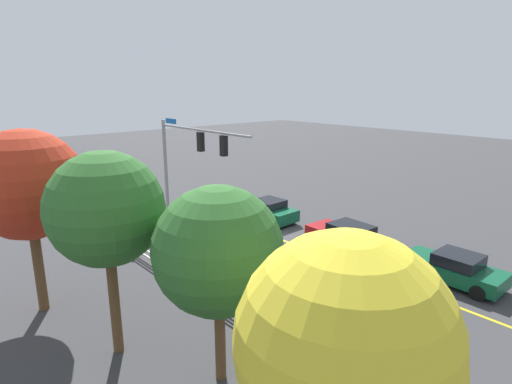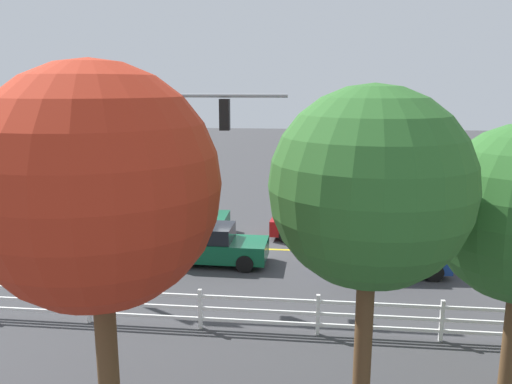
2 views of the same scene
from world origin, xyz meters
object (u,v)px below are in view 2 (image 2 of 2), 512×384
car_0 (325,224)px  car_2 (207,245)px  car_1 (390,254)px  car_3 (184,220)px  tree_1 (96,188)px  tree_2 (370,189)px  car_4 (454,227)px

car_0 → car_2: (4.53, 3.68, 0.05)m
car_1 → car_3: bearing=152.8°
tree_1 → car_3: bearing=-80.8°
car_0 → tree_1: tree_1 is taller
car_3 → car_1: bearing=154.3°
car_1 → car_2: size_ratio=0.90×
car_2 → car_1: bearing=-1.3°
tree_2 → car_1: bearing=-101.3°
car_2 → tree_2: 11.42m
car_1 → tree_1: (6.32, 10.24, 4.32)m
car_1 → tree_1: 12.79m
car_4 → tree_2: bearing=69.2°
tree_2 → car_4: bearing=-111.1°
car_4 → tree_1: tree_1 is taller
car_1 → car_2: 6.78m
car_0 → tree_2: size_ratio=0.70×
car_3 → tree_2: tree_2 is taller
car_4 → tree_1: 17.84m
car_0 → car_3: (6.36, 0.05, 0.01)m
tree_2 → car_3: bearing=-62.5°
tree_1 → car_2: bearing=-87.5°
car_2 → car_4: bearing=22.0°
tree_2 → car_0: bearing=-88.2°
car_0 → car_4: (-5.54, -0.22, -0.01)m
car_0 → car_3: bearing=3.7°
car_0 → car_1: (-2.24, 3.92, 0.03)m
car_1 → tree_1: bearing=-124.6°
car_3 → tree_2: size_ratio=0.61×
car_3 → tree_1: size_ratio=0.58×
tree_1 → tree_2: bearing=-166.4°
car_3 → tree_1: 14.95m
car_0 → car_2: car_2 is taller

